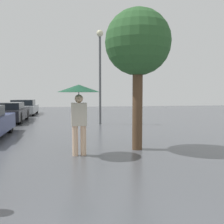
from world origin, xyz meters
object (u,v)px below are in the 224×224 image
Objects in this scene: parked_car_third at (9,113)px; parked_car_farthest at (24,108)px; street_lamp at (100,62)px; pedestrian at (79,98)px; tree at (138,44)px.

parked_car_farthest reaches higher than parked_car_third.
parked_car_third is 0.83× the size of street_lamp.
street_lamp is at bearing -55.74° from parked_car_farthest.
pedestrian is 0.45× the size of parked_car_third.
parked_car_third is 10.04m from tree.
street_lamp reaches higher than pedestrian.
parked_car_third is at bearing -90.80° from parked_car_farthest.
pedestrian is 0.45× the size of parked_car_farthest.
parked_car_third is 1.02× the size of tree.
tree reaches higher than parked_car_third.
pedestrian reaches higher than parked_car_farthest.
parked_car_third is at bearing 122.12° from tree.
pedestrian is 14.32m from parked_car_farthest.
pedestrian is at bearing -76.25° from parked_car_farthest.
parked_car_farthest is 1.03× the size of tree.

